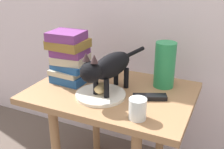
{
  "coord_description": "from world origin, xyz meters",
  "views": [
    {
      "loc": [
        0.49,
        -1.07,
        1.11
      ],
      "look_at": [
        0.0,
        0.0,
        0.63
      ],
      "focal_mm": 43.57,
      "sensor_mm": 36.0,
      "label": 1
    }
  ],
  "objects": [
    {
      "name": "tv_remote",
      "position": [
        0.19,
        -0.01,
        0.56
      ],
      "size": [
        0.15,
        0.1,
        0.02
      ],
      "primitive_type": "cube",
      "rotation": [
        0.0,
        0.0,
        0.43
      ],
      "color": "black",
      "rests_on": "side_table"
    },
    {
      "name": "cat",
      "position": [
        0.0,
        -0.04,
        0.68
      ],
      "size": [
        0.14,
        0.47,
        0.23
      ],
      "color": "black",
      "rests_on": "side_table"
    },
    {
      "name": "green_vase",
      "position": [
        0.21,
        0.15,
        0.66
      ],
      "size": [
        0.1,
        0.1,
        0.22
      ],
      "primitive_type": "cylinder",
      "color": "#288C51",
      "rests_on": "side_table"
    },
    {
      "name": "plate",
      "position": [
        -0.02,
        -0.08,
        0.56
      ],
      "size": [
        0.23,
        0.23,
        0.01
      ],
      "primitive_type": "cylinder",
      "color": "silver",
      "rests_on": "side_table"
    },
    {
      "name": "candle_jar",
      "position": [
        0.2,
        -0.19,
        0.59
      ],
      "size": [
        0.07,
        0.07,
        0.08
      ],
      "color": "silver",
      "rests_on": "side_table"
    },
    {
      "name": "side_table",
      "position": [
        0.0,
        0.0,
        0.47
      ],
      "size": [
        0.76,
        0.54,
        0.55
      ],
      "color": "#9E724C",
      "rests_on": "ground"
    },
    {
      "name": "book_stack",
      "position": [
        -0.24,
        0.01,
        0.68
      ],
      "size": [
        0.2,
        0.17,
        0.26
      ],
      "color": "#1E4C8C",
      "rests_on": "side_table"
    },
    {
      "name": "bread_roll",
      "position": [
        -0.02,
        -0.07,
        0.59
      ],
      "size": [
        0.07,
        0.09,
        0.05
      ],
      "primitive_type": "ellipsoid",
      "rotation": [
        0.0,
        0.0,
        1.7
      ],
      "color": "#E0BC7A",
      "rests_on": "plate"
    }
  ]
}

